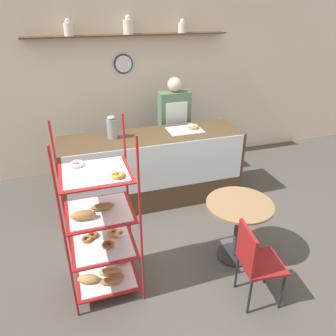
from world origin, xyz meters
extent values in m
plane|color=#4C4742|center=(0.00, 0.00, 0.00)|extent=(14.00, 14.00, 0.00)
cube|color=beige|center=(0.00, 2.44, 1.35)|extent=(10.00, 0.06, 2.70)
cube|color=#4C331E|center=(0.00, 2.29, 2.19)|extent=(3.11, 0.24, 0.02)
cylinder|color=silver|center=(-0.88, 2.29, 2.29)|extent=(0.14, 0.14, 0.17)
sphere|color=silver|center=(-0.88, 2.29, 2.40)|extent=(0.07, 0.07, 0.07)
cylinder|color=silver|center=(-0.02, 2.29, 2.30)|extent=(0.16, 0.16, 0.20)
sphere|color=silver|center=(-0.02, 2.29, 2.43)|extent=(0.09, 0.09, 0.09)
cylinder|color=silver|center=(0.84, 2.29, 2.28)|extent=(0.13, 0.13, 0.15)
sphere|color=silver|center=(0.84, 2.29, 2.37)|extent=(0.07, 0.07, 0.07)
cylinder|color=navy|center=(-0.10, 2.39, 1.76)|extent=(0.30, 0.03, 0.30)
cylinder|color=white|center=(-0.10, 2.37, 1.76)|extent=(0.26, 0.00, 0.26)
cube|color=#4C3823|center=(0.00, 1.10, 0.51)|extent=(2.52, 0.71, 1.02)
cube|color=silver|center=(0.00, 0.74, 0.69)|extent=(2.41, 0.01, 0.65)
cylinder|color=#A51919|center=(-1.22, -0.66, 0.87)|extent=(0.02, 0.02, 1.74)
cylinder|color=#A51919|center=(-0.58, -0.66, 0.87)|extent=(0.02, 0.02, 1.74)
cylinder|color=#A51919|center=(-1.22, -0.09, 0.87)|extent=(0.02, 0.02, 1.74)
cylinder|color=#A51919|center=(-0.58, -0.09, 0.87)|extent=(0.02, 0.02, 1.74)
cube|color=#A51919|center=(-0.90, -0.38, 0.12)|extent=(0.61, 0.55, 0.01)
cube|color=silver|center=(-0.90, -0.38, 0.13)|extent=(0.54, 0.49, 0.01)
ellipsoid|color=tan|center=(-0.86, -0.38, 0.18)|extent=(0.25, 0.14, 0.08)
ellipsoid|color=#B27F47|center=(-0.71, -0.24, 0.17)|extent=(0.20, 0.08, 0.07)
ellipsoid|color=olive|center=(-0.81, -0.46, 0.17)|extent=(0.16, 0.10, 0.06)
ellipsoid|color=olive|center=(-0.87, -0.50, 0.17)|extent=(0.23, 0.11, 0.07)
ellipsoid|color=tan|center=(-1.09, -0.42, 0.18)|extent=(0.23, 0.15, 0.09)
cube|color=#A51919|center=(-0.90, -0.38, 0.52)|extent=(0.61, 0.55, 0.01)
cube|color=silver|center=(-0.90, -0.38, 0.53)|extent=(0.54, 0.49, 0.01)
torus|color=brown|center=(-0.98, -0.22, 0.56)|extent=(0.11, 0.11, 0.04)
torus|color=brown|center=(-0.86, -0.41, 0.55)|extent=(0.12, 0.12, 0.03)
torus|color=silver|center=(-0.72, -0.28, 0.56)|extent=(0.12, 0.12, 0.04)
torus|color=gold|center=(-0.78, -0.25, 0.55)|extent=(0.13, 0.13, 0.03)
torus|color=brown|center=(-1.05, -0.27, 0.55)|extent=(0.11, 0.11, 0.03)
cube|color=#A51919|center=(-0.90, -0.38, 0.92)|extent=(0.61, 0.55, 0.01)
cube|color=silver|center=(-0.90, -0.38, 0.93)|extent=(0.54, 0.49, 0.01)
ellipsoid|color=olive|center=(-0.87, -0.38, 0.97)|extent=(0.22, 0.08, 0.07)
ellipsoid|color=#B27F47|center=(-1.05, -0.47, 0.98)|extent=(0.22, 0.11, 0.09)
cube|color=#A51919|center=(-0.90, -0.38, 1.32)|extent=(0.61, 0.55, 0.01)
cube|color=silver|center=(-0.90, -0.38, 1.33)|extent=(0.54, 0.49, 0.01)
torus|color=#EAB2C1|center=(-1.04, -0.21, 1.36)|extent=(0.13, 0.13, 0.03)
torus|color=gold|center=(-0.74, -0.53, 1.35)|extent=(0.11, 0.11, 0.03)
torus|color=brown|center=(-0.72, -0.54, 1.35)|extent=(0.10, 0.10, 0.03)
cube|color=#282833|center=(0.52, 1.70, 0.46)|extent=(0.29, 0.19, 0.92)
cube|color=#4C7051|center=(0.52, 1.70, 1.18)|extent=(0.48, 0.22, 0.51)
cube|color=silver|center=(0.52, 1.58, 1.08)|extent=(0.33, 0.01, 0.43)
sphere|color=beige|center=(0.52, 1.70, 1.54)|extent=(0.21, 0.21, 0.21)
cylinder|color=#262628|center=(0.56, -0.38, 0.01)|extent=(0.40, 0.40, 0.02)
cylinder|color=#333338|center=(0.56, -0.38, 0.36)|extent=(0.06, 0.06, 0.68)
cylinder|color=olive|center=(0.56, -0.38, 0.71)|extent=(0.72, 0.72, 0.02)
cylinder|color=black|center=(0.63, -1.16, 0.22)|extent=(0.02, 0.02, 0.43)
cylinder|color=black|center=(0.67, -0.84, 0.22)|extent=(0.02, 0.02, 0.43)
cylinder|color=black|center=(0.31, -1.12, 0.22)|extent=(0.02, 0.02, 0.43)
cylinder|color=black|center=(0.35, -0.80, 0.22)|extent=(0.02, 0.02, 0.43)
cube|color=maroon|center=(0.49, -0.98, 0.45)|extent=(0.42, 0.42, 0.03)
cube|color=maroon|center=(0.32, -0.96, 0.66)|extent=(0.07, 0.36, 0.40)
cylinder|color=gray|center=(-0.53, 1.17, 1.15)|extent=(0.13, 0.13, 0.26)
ellipsoid|color=gray|center=(-0.53, 1.17, 1.30)|extent=(0.11, 0.11, 0.05)
cube|color=white|center=(0.49, 1.15, 1.02)|extent=(0.48, 0.35, 0.01)
torus|color=silver|center=(0.62, 1.23, 1.05)|extent=(0.11, 0.11, 0.04)
torus|color=tan|center=(0.64, 1.18, 1.05)|extent=(0.13, 0.13, 0.04)
torus|color=tan|center=(0.58, 1.14, 1.04)|extent=(0.12, 0.12, 0.03)
torus|color=brown|center=(0.65, 1.14, 1.04)|extent=(0.12, 0.12, 0.03)
camera|label=1|loc=(-1.06, -2.94, 2.64)|focal=35.00mm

